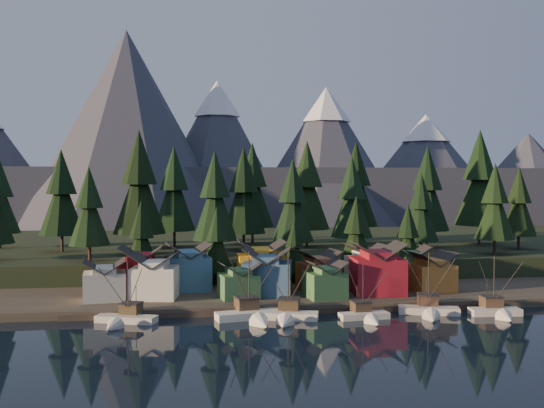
{
  "coord_description": "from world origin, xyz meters",
  "views": [
    {
      "loc": [
        -17.49,
        -90.86,
        23.45
      ],
      "look_at": [
        -1.29,
        30.0,
        19.19
      ],
      "focal_mm": 40.0,
      "sensor_mm": 36.0,
      "label": 1
    }
  ],
  "objects": [
    {
      "name": "hillside",
      "position": [
        0.0,
        90.0,
        3.0
      ],
      "size": [
        420.0,
        100.0,
        6.0
      ],
      "primitive_type": "cube",
      "color": "black",
      "rests_on": "ground"
    },
    {
      "name": "house_back_1",
      "position": [
        -18.1,
        33.6,
        6.52
      ],
      "size": [
        9.68,
        9.77,
        9.56
      ],
      "rotation": [
        0.0,
        0.0,
        0.15
      ],
      "color": "teal",
      "rests_on": "shore_strip"
    },
    {
      "name": "tree_hill_6",
      "position": [
        -4.0,
        65.0,
        20.68
      ],
      "size": [
        11.53,
        11.53,
        26.85
      ],
      "color": "#332319",
      "rests_on": "hillside"
    },
    {
      "name": "house_back_3",
      "position": [
        8.54,
        30.95,
        5.71
      ],
      "size": [
        8.99,
        8.29,
        8.01
      ],
      "rotation": [
        0.0,
        0.0,
        0.18
      ],
      "color": "brown",
      "rests_on": "shore_strip"
    },
    {
      "name": "tree_hill_17",
      "position": [
        68.0,
        58.0,
        17.86
      ],
      "size": [
        9.31,
        9.31,
        21.7
      ],
      "color": "#332319",
      "rests_on": "hillside"
    },
    {
      "name": "house_back_0",
      "position": [
        -27.46,
        32.68,
        6.34
      ],
      "size": [
        8.74,
        8.41,
        9.22
      ],
      "rotation": [
        0.0,
        0.0,
        -0.03
      ],
      "color": "maroon",
      "rests_on": "shore_strip"
    },
    {
      "name": "tree_hill_15",
      "position": [
        0.0,
        82.0,
        21.88
      ],
      "size": [
        12.46,
        12.46,
        29.04
      ],
      "color": "#332319",
      "rests_on": "hillside"
    },
    {
      "name": "boat_4",
      "position": [
        12.14,
        8.83,
        2.03
      ],
      "size": [
        9.03,
        9.69,
        10.52
      ],
      "rotation": [
        0.0,
        0.0,
        0.1
      ],
      "color": "silver",
      "rests_on": "ground"
    },
    {
      "name": "tree_hill_14",
      "position": [
        64.0,
        72.0,
        23.86
      ],
      "size": [
        14.02,
        14.02,
        32.66
      ],
      "color": "#332319",
      "rests_on": "hillside"
    },
    {
      "name": "tree_shore_3",
      "position": [
        19.0,
        40.0,
        11.99
      ],
      "size": [
        8.24,
        8.24,
        19.19
      ],
      "color": "#332319",
      "rests_on": "shore_strip"
    },
    {
      "name": "tree_shore_0",
      "position": [
        -28.0,
        40.0,
        11.5
      ],
      "size": [
        7.86,
        7.86,
        18.3
      ],
      "color": "#332319",
      "rests_on": "shore_strip"
    },
    {
      "name": "tree_hill_9",
      "position": [
        22.0,
        55.0,
        19.13
      ],
      "size": [
        10.31,
        10.31,
        24.01
      ],
      "color": "#332319",
      "rests_on": "hillside"
    },
    {
      "name": "house_front_0",
      "position": [
        -33.6,
        24.89,
        5.5
      ],
      "size": [
        8.48,
        8.12,
        7.62
      ],
      "rotation": [
        0.0,
        0.0,
        0.13
      ],
      "color": "beige",
      "rests_on": "shore_strip"
    },
    {
      "name": "mountain_ridge",
      "position": [
        -4.2,
        213.59,
        26.06
      ],
      "size": [
        560.0,
        190.0,
        90.0
      ],
      "color": "#4D5063",
      "rests_on": "ground"
    },
    {
      "name": "shore_strip",
      "position": [
        0.0,
        40.0,
        0.75
      ],
      "size": [
        400.0,
        50.0,
        1.5
      ],
      "primitive_type": "cube",
      "color": "#332D25",
      "rests_on": "ground"
    },
    {
      "name": "dock",
      "position": [
        0.0,
        16.5,
        0.5
      ],
      "size": [
        80.0,
        4.0,
        1.0
      ],
      "primitive_type": "cube",
      "color": "#443830",
      "rests_on": "ground"
    },
    {
      "name": "tree_hill_13",
      "position": [
        56.0,
        48.0,
        18.22
      ],
      "size": [
        9.59,
        9.59,
        22.35
      ],
      "color": "#332319",
      "rests_on": "hillside"
    },
    {
      "name": "house_front_1",
      "position": [
        -24.41,
        25.46,
        6.02
      ],
      "size": [
        9.28,
        9.0,
        8.6
      ],
      "rotation": [
        0.0,
        0.0,
        -0.13
      ],
      "color": "white",
      "rests_on": "shore_strip"
    },
    {
      "name": "tree_hill_11",
      "position": [
        38.0,
        50.0,
        16.85
      ],
      "size": [
        8.53,
        8.53,
        19.86
      ],
      "color": "#332319",
      "rests_on": "hillside"
    },
    {
      "name": "house_front_6",
      "position": [
        30.71,
        25.62,
        5.68
      ],
      "size": [
        8.81,
        8.43,
        7.96
      ],
      "rotation": [
        0.0,
        0.0,
        0.12
      ],
      "color": "#AC6D2C",
      "rests_on": "shore_strip"
    },
    {
      "name": "house_front_5",
      "position": [
        18.93,
        24.09,
        6.87
      ],
      "size": [
        10.13,
        9.29,
        10.23
      ],
      "rotation": [
        0.0,
        0.0,
        -0.04
      ],
      "color": "maroon",
      "rests_on": "shore_strip"
    },
    {
      "name": "boat_5",
      "position": [
        24.3,
        10.88,
        2.28
      ],
      "size": [
        11.36,
        11.83,
        12.22
      ],
      "rotation": [
        0.0,
        0.0,
        -0.29
      ],
      "color": "beige",
      "rests_on": "ground"
    },
    {
      "name": "tree_hill_2",
      "position": [
        -40.0,
        48.0,
        17.59
      ],
      "size": [
        9.1,
        9.1,
        21.21
      ],
      "color": "#332319",
      "rests_on": "hillside"
    },
    {
      "name": "house_back_5",
      "position": [
        29.57,
        33.91,
        5.9
      ],
      "size": [
        8.38,
        8.46,
        8.38
      ],
      "rotation": [
        0.0,
        0.0,
        -0.13
      ],
      "color": "#4E8749",
      "rests_on": "shore_strip"
    },
    {
      "name": "boat_2",
      "position": [
        -7.14,
        11.04,
        2.32
      ],
      "size": [
        12.72,
        13.43,
        12.89
      ],
      "rotation": [
        0.0,
        0.0,
        0.21
      ],
      "color": "white",
      "rests_on": "ground"
    },
    {
      "name": "tree_hill_4",
      "position": [
        -22.0,
        75.0,
        21.09
      ],
      "size": [
        11.85,
        11.85,
        27.61
      ],
      "color": "#332319",
      "rests_on": "hillside"
    },
    {
      "name": "tree_hill_7",
      "position": [
        6.0,
        48.0,
        18.64
      ],
      "size": [
        9.93,
        9.93,
        23.12
      ],
      "color": "#332319",
      "rests_on": "hillside"
    },
    {
      "name": "tree_hill_12",
      "position": [
        46.0,
        66.0,
        21.09
      ],
      "size": [
        11.85,
        11.85,
        27.6
      ],
      "color": "#332319",
      "rests_on": "hillside"
    },
    {
      "name": "boat_3",
      "position": [
        -1.35,
        10.18,
        2.31
      ],
      "size": [
        11.11,
        11.62,
        12.24
      ],
      "rotation": [
        0.0,
        0.0,
        -0.27
      ],
      "color": "silver",
      "rests_on": "ground"
    },
    {
      "name": "house_front_3",
      "position": [
        -2.74,
        26.05,
        6.43
      ],
      "size": [
        10.85,
        10.52,
        9.38
      ],
      "rotation": [
        0.0,
        0.0,
        -0.21
      ],
      "color": "#335378",
      "rests_on": "shore_strip"
    },
    {
      "name": "tree_hill_8",
      "position": [
        14.0,
        72.0,
        21.86
      ],
      "size": [
        12.45,
        12.45,
        29.0
      ],
      "color": "#332319",
      "rests_on": "hillside"
    },
    {
      "name": "house_front_2",
      "position": [
        -8.58,
        23.48,
        5.06
      ],
      "size": [
        8.02,
        8.07,
        6.77
      ],
      "rotation": [
        0.0,
        0.0,
        0.17
      ],
      "color": "#3D7040",
      "rests_on": "shore_strip"
    },
    {
      "name": "boat_6",
      "position": [
        35.88,
        8.6,
        2.33
      ],
      "size": [
        9.26,
        9.97,
        11.68
      ],
      "rotation": [
        0.0,
        0.0,
        -0.07
      ],
      "color": "beige",
      "rests_on": "ground"
    },
    {
      "name": "tree_shore_4",
      "position": [
        31.0,
        40.0,
        10.9
      ],
      "size": [
        7.39,
        7.39,
        17.22
      ],
      "color": "#332319",
      "rests_on": "shore_strip"
    },
    {
      "name": "house_back_4",
      "position": [
        19.76,
        33.79,
        6.08
      ],
      "size": [
        8.72,
        8.43,
        8.71
      ],
      "rotation": [
        0.0,
        0.0,
        0.1
      ],
      "color": "beige",
      "rests_on": "shore_strip"
    },
    {
      "name": "tree_shore_2",
      "position": [
        5.0,
        40.0,
        9.07
      ],
      "size": [
        5.96,
        5.96,
        13.88
      ],
      "color": "#332319",
      "rests_on": "shore_strip"
    },
    {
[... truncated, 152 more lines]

